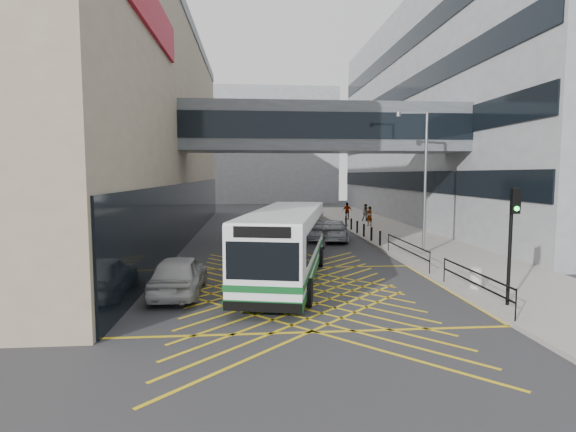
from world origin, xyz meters
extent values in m
plane|color=#333335|center=(0.00, 0.00, 0.00)|extent=(120.00, 120.00, 0.00)
cube|color=gray|center=(-18.00, 16.00, 8.00)|extent=(24.00, 42.00, 16.00)
cube|color=black|center=(-5.96, 16.00, 2.00)|extent=(0.10, 41.50, 4.00)
cube|color=maroon|center=(-5.92, 4.00, 11.50)|extent=(0.18, 9.00, 1.80)
cube|color=gray|center=(-5.96, 16.00, 15.60)|extent=(0.12, 41.50, 0.80)
cube|color=gray|center=(24.00, 24.00, 10.00)|extent=(24.00, 44.00, 20.00)
cube|color=black|center=(11.96, 24.00, 4.00)|extent=(0.10, 43.50, 1.60)
cube|color=black|center=(11.96, 24.00, 8.00)|extent=(0.10, 43.50, 1.60)
cube|color=black|center=(11.96, 24.00, 12.00)|extent=(0.10, 43.50, 1.60)
cube|color=black|center=(11.96, 24.00, 16.00)|extent=(0.10, 43.50, 1.60)
cube|color=gray|center=(-2.00, 60.00, 9.00)|extent=(28.00, 16.00, 18.00)
cube|color=#4E5459|center=(3.00, 12.00, 7.50)|extent=(20.00, 4.00, 3.00)
cube|color=black|center=(3.00, 9.98, 7.50)|extent=(19.50, 0.06, 1.60)
cube|color=black|center=(3.00, 14.02, 7.50)|extent=(19.50, 0.06, 1.60)
cube|color=gray|center=(9.00, 15.00, 0.08)|extent=(6.00, 54.00, 0.16)
cube|color=gold|center=(0.00, 0.00, 0.00)|extent=(12.00, 9.00, 0.01)
cube|color=white|center=(-0.26, 1.78, 1.68)|extent=(4.75, 11.15, 2.67)
cube|color=#0F4B1E|center=(-0.26, 1.78, 0.51)|extent=(4.79, 11.20, 0.34)
cube|color=#0F4B1E|center=(-0.26, 1.78, 1.04)|extent=(4.81, 11.20, 0.22)
cube|color=black|center=(-0.13, 2.36, 2.03)|extent=(4.51, 9.81, 1.04)
cube|color=black|center=(-1.42, -3.51, 1.93)|extent=(2.24, 0.56, 1.19)
cube|color=black|center=(-1.43, -3.53, 2.82)|extent=(1.75, 0.44, 0.35)
cube|color=white|center=(-0.26, 1.78, 3.03)|extent=(4.71, 11.05, 0.10)
cube|color=black|center=(-1.43, -3.53, 0.49)|extent=(2.44, 0.63, 0.30)
cube|color=black|center=(0.91, 7.09, 0.49)|extent=(2.44, 0.63, 0.30)
cylinder|color=black|center=(-2.24, -1.43, 0.49)|extent=(0.48, 1.03, 0.99)
cylinder|color=black|center=(0.19, -1.96, 0.49)|extent=(0.48, 1.03, 0.99)
cylinder|color=black|center=(-0.80, 5.14, 0.49)|extent=(0.48, 1.03, 0.99)
cylinder|color=black|center=(1.64, 4.61, 0.49)|extent=(0.48, 1.03, 0.99)
imported|color=#B8B8BA|center=(-4.50, 0.05, 0.78)|extent=(2.05, 4.91, 1.56)
imported|color=black|center=(1.24, 10.21, 0.76)|extent=(2.88, 5.17, 1.53)
imported|color=gray|center=(3.91, 13.33, 0.78)|extent=(2.89, 5.27, 1.55)
cylinder|color=black|center=(6.88, -2.85, 1.83)|extent=(0.12, 0.12, 3.34)
cube|color=black|center=(6.87, -3.07, 3.70)|extent=(0.28, 0.19, 0.83)
sphere|color=#19E533|center=(6.87, -3.17, 3.45)|extent=(0.17, 0.17, 0.16)
cylinder|color=slate|center=(7.85, 7.04, 4.03)|extent=(0.17, 0.17, 7.74)
cube|color=slate|center=(7.08, 7.14, 7.90)|extent=(1.55, 0.28, 0.10)
cylinder|color=slate|center=(6.31, 7.23, 7.83)|extent=(0.30, 0.30, 0.24)
cylinder|color=#ADA89E|center=(6.94, -0.58, 0.56)|extent=(0.46, 0.46, 0.79)
cube|color=black|center=(6.15, -2.00, 1.11)|extent=(0.05, 5.00, 0.05)
cube|color=black|center=(6.15, -2.00, 0.71)|extent=(0.05, 5.00, 0.05)
cube|color=black|center=(6.15, 5.00, 1.11)|extent=(0.05, 6.00, 0.05)
cube|color=black|center=(6.15, 5.00, 0.71)|extent=(0.05, 6.00, 0.05)
cylinder|color=black|center=(6.15, -4.50, 0.66)|extent=(0.04, 0.04, 1.00)
cylinder|color=black|center=(6.15, 0.50, 0.66)|extent=(0.04, 0.04, 1.00)
cylinder|color=black|center=(6.15, 2.00, 0.66)|extent=(0.04, 0.04, 1.00)
cylinder|color=black|center=(6.15, 8.00, 0.66)|extent=(0.04, 0.04, 1.00)
cylinder|color=black|center=(6.25, 10.00, 0.61)|extent=(0.14, 0.14, 0.90)
cylinder|color=black|center=(6.25, 12.00, 0.61)|extent=(0.14, 0.14, 0.90)
cylinder|color=black|center=(6.25, 14.00, 0.61)|extent=(0.14, 0.14, 0.90)
cylinder|color=black|center=(6.25, 16.00, 0.61)|extent=(0.14, 0.14, 0.90)
cylinder|color=black|center=(6.25, 18.00, 0.61)|extent=(0.14, 0.14, 0.90)
cylinder|color=black|center=(6.25, 20.00, 0.61)|extent=(0.14, 0.14, 0.90)
imported|color=gray|center=(8.39, 20.54, 0.99)|extent=(0.80, 0.71, 1.66)
imported|color=gray|center=(9.08, 24.30, 0.96)|extent=(0.80, 0.48, 1.60)
imported|color=gray|center=(7.65, 25.95, 0.99)|extent=(1.00, 0.52, 1.66)
camera|label=1|loc=(-1.77, -17.02, 4.56)|focal=28.00mm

